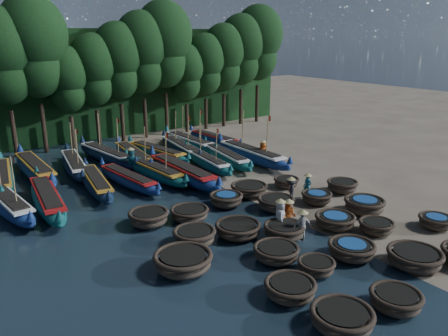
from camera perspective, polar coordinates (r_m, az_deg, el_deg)
ground at (r=25.22m, az=5.44°, el=-5.14°), size 120.00×120.00×0.00m
foliage_wall at (r=43.98m, az=-15.38°, el=10.63°), size 40.00×3.00×10.00m
coracle_1 at (r=15.93m, az=15.15°, el=-18.43°), size 2.42×2.42×0.74m
coracle_2 at (r=17.44m, az=21.52°, el=-15.74°), size 2.00×2.00×0.72m
coracle_3 at (r=20.55m, az=23.63°, el=-10.69°), size 2.71×2.71×0.77m
coracle_5 at (r=17.10m, az=8.64°, el=-15.34°), size 2.36×2.36×0.71m
coracle_6 at (r=18.81m, az=11.96°, el=-12.45°), size 1.58×1.58×0.63m
coracle_7 at (r=20.37m, az=16.32°, el=-10.17°), size 2.11×2.11×0.73m
coracle_8 at (r=23.12m, az=19.28°, el=-7.20°), size 2.02×2.02×0.67m
coracle_9 at (r=24.87m, az=25.93°, el=-6.28°), size 1.74×1.74×0.65m
coracle_10 at (r=18.62m, az=-5.37°, el=-12.04°), size 3.08×3.08×0.83m
coracle_11 at (r=19.53m, az=6.84°, el=-10.90°), size 2.04×2.04×0.69m
coracle_12 at (r=21.43m, az=7.85°, el=-8.11°), size 2.03×2.03×0.78m
coracle_13 at (r=23.12m, az=14.30°, el=-6.66°), size 2.07×2.07×0.71m
coracle_14 at (r=25.38m, az=17.87°, el=-4.61°), size 2.40×2.40×0.84m
coracle_15 at (r=20.68m, az=-3.88°, el=-8.90°), size 2.09×2.09×0.81m
coracle_16 at (r=21.48m, az=1.83°, el=-7.97°), size 2.26×2.26×0.73m
coracle_17 at (r=24.73m, az=6.77°, el=-4.54°), size 2.47×2.47×0.78m
coracle_18 at (r=26.10m, az=12.00°, el=-3.74°), size 1.96×1.96×0.69m
coracle_19 at (r=28.29m, az=15.20°, el=-2.24°), size 2.16×2.16×0.76m
coracle_20 at (r=22.95m, az=-9.82°, el=-6.38°), size 2.39×2.39×0.82m
coracle_21 at (r=23.40m, az=-4.52°, el=-5.92°), size 2.18×2.18×0.68m
coracle_22 at (r=25.08m, az=0.28°, el=-4.10°), size 1.97×1.97×0.77m
coracle_23 at (r=26.71m, az=3.29°, el=-2.80°), size 2.72×2.72×0.76m
coracle_24 at (r=28.47m, az=8.15°, el=-1.81°), size 2.00×2.00×0.65m
long_boat_0 at (r=27.08m, az=-26.46°, el=-4.08°), size 2.20×8.31×3.54m
long_boat_1 at (r=26.69m, az=-22.05°, el=-3.79°), size 2.43×8.48×1.50m
long_boat_2 at (r=28.68m, az=-16.35°, el=-1.90°), size 2.55×7.64×1.36m
long_boat_3 at (r=28.99m, az=-12.41°, el=-1.43°), size 2.06×7.38×1.31m
long_boat_4 at (r=30.24m, az=-9.18°, el=-0.37°), size 1.98×8.08×3.44m
long_boat_5 at (r=29.53m, az=-5.51°, el=-0.51°), size 1.65×9.19×1.62m
long_boat_6 at (r=32.29m, az=-2.32°, el=0.90°), size 2.14×7.49×3.20m
long_boat_7 at (r=33.33m, az=0.25°, el=1.47°), size 2.60×7.82×1.39m
long_boat_8 at (r=33.74m, az=3.60°, el=1.78°), size 1.81×9.09×3.86m
long_boat_9 at (r=31.71m, az=-27.03°, el=-1.18°), size 2.88×8.64×1.54m
long_boat_10 at (r=32.84m, az=-23.44°, el=-0.09°), size 1.60×9.03×1.59m
long_boat_11 at (r=33.05m, az=-18.95°, el=0.40°), size 2.73×7.96×3.43m
long_boat_12 at (r=34.78m, az=-15.00°, el=1.63°), size 2.57×8.55×3.66m
long_boat_13 at (r=34.39m, az=-11.76°, el=1.64°), size 2.33×8.20×1.45m
long_boat_14 at (r=34.93m, az=-8.72°, el=2.02°), size 2.59×7.99×1.42m
long_boat_15 at (r=36.23m, az=-5.71°, el=2.68°), size 2.44×7.91×3.39m
long_boat_16 at (r=37.94m, az=-4.54°, el=3.41°), size 1.52×8.34×3.54m
long_boat_17 at (r=39.19m, az=-1.29°, el=3.81°), size 1.74×7.40×1.31m
fisherman_0 at (r=21.89m, az=7.33°, el=-6.18°), size 0.92×1.00×1.92m
fisherman_1 at (r=26.60m, az=10.85°, el=-2.17°), size 0.52×0.59×1.72m
fisherman_2 at (r=22.23m, az=8.42°, el=-6.04°), size 0.88×0.96×1.79m
fisherman_3 at (r=25.76m, az=8.71°, el=-2.86°), size 1.06×1.12×1.72m
fisherman_4 at (r=21.27m, az=10.20°, el=-7.29°), size 0.95×0.64×1.70m
fisherman_5 at (r=31.61m, az=-12.00°, el=0.97°), size 1.75×1.04×2.00m
fisherman_6 at (r=33.29m, az=5.08°, el=2.12°), size 0.83×1.01×1.98m
tree_3 at (r=37.96m, az=-26.94°, el=13.03°), size 4.92×4.92×11.60m
tree_4 at (r=38.40m, az=-23.62°, el=14.49°), size 5.34×5.34×12.58m
tree_5 at (r=39.15m, az=-19.83°, el=10.93°), size 3.68×3.68×8.68m
tree_6 at (r=39.81m, az=-16.70°, el=12.28°), size 4.09×4.09×9.65m
tree_7 at (r=40.60m, az=-13.66°, el=13.55°), size 4.51×4.51×10.63m
tree_8 at (r=41.51m, az=-10.71°, el=14.74°), size 4.92×4.92×11.60m
tree_9 at (r=42.54m, az=-7.87°, el=15.83°), size 5.34×5.34×12.58m
tree_10 at (r=43.82m, az=-5.02°, el=12.41°), size 3.68×3.68×8.68m
tree_11 at (r=45.00m, az=-2.47°, el=13.45°), size 4.09×4.09×9.65m
tree_12 at (r=46.28m, az=-0.04°, el=14.40°), size 4.51×4.51×10.63m
tree_13 at (r=47.64m, az=2.28°, el=15.28°), size 4.92×4.92×11.60m
tree_14 at (r=49.08m, az=4.49°, el=16.09°), size 5.34×5.34×12.58m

